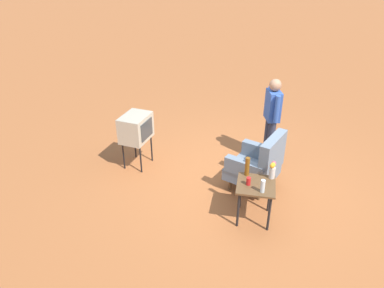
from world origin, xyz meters
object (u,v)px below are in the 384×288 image
side_table (256,190)px  tv_on_stand (136,128)px  person_standing (272,115)px  bottle_tall_amber (247,166)px  bottle_short_clear (263,186)px  soda_can_red (248,181)px  flower_vase (272,169)px  armchair (258,164)px

side_table → tv_on_stand: size_ratio=0.62×
person_standing → bottle_tall_amber: size_ratio=5.47×
side_table → bottle_short_clear: (0.17, 0.09, 0.19)m
tv_on_stand → soda_can_red: bearing=60.9°
soda_can_red → person_standing: bearing=170.9°
person_standing → flower_vase: 1.64m
bottle_short_clear → flower_vase: 0.41m
side_table → flower_vase: flower_vase is taller
tv_on_stand → soda_can_red: (1.18, 2.12, -0.08)m
soda_can_red → bottle_short_clear: size_ratio=0.61×
tv_on_stand → bottle_tall_amber: size_ratio=3.43×
person_standing → bottle_short_clear: size_ratio=8.20×
tv_on_stand → armchair: bearing=81.2°
side_table → soda_can_red: bearing=-74.6°
bottle_tall_amber → tv_on_stand: bearing=-113.9°
side_table → tv_on_stand: bearing=-117.2°
soda_can_red → tv_on_stand: bearing=-119.1°
person_standing → bottle_short_clear: 2.03m
armchair → person_standing: (-1.05, 0.17, 0.44)m
flower_vase → person_standing: bearing=-178.9°
tv_on_stand → person_standing: size_ratio=0.63×
person_standing → soda_can_red: size_ratio=13.44×
tv_on_stand → bottle_tall_amber: (0.92, 2.08, 0.01)m
armchair → flower_vase: size_ratio=4.00×
soda_can_red → flower_vase: bearing=126.8°
armchair → tv_on_stand: (-0.35, -2.25, 0.28)m
side_table → tv_on_stand: (-1.15, -2.23, 0.24)m
armchair → tv_on_stand: 2.30m
soda_can_red → bottle_short_clear: bottle_short_clear is taller
bottle_tall_amber → soda_can_red: bottle_tall_amber is taller
side_table → tv_on_stand: 2.52m
bottle_tall_amber → soda_can_red: 0.27m
tv_on_stand → bottle_short_clear: bearing=60.4°
armchair → tv_on_stand: armchair is taller
armchair → side_table: armchair is taller
bottle_tall_amber → soda_can_red: bearing=8.9°
armchair → tv_on_stand: size_ratio=1.03×
person_standing → bottle_tall_amber: (1.62, -0.34, -0.15)m
tv_on_stand → flower_vase: 2.62m
person_standing → flower_vase: size_ratio=6.19×
side_table → flower_vase: (-0.22, 0.22, 0.24)m
person_standing → bottle_tall_amber: person_standing is taller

